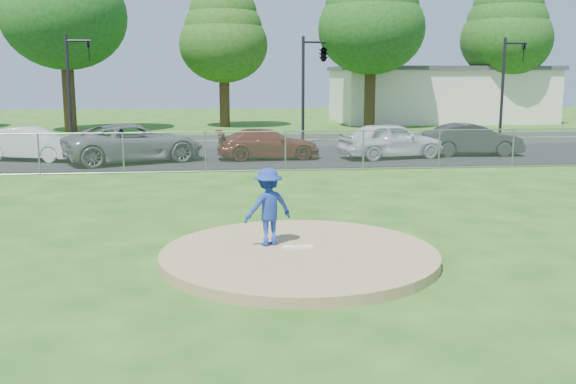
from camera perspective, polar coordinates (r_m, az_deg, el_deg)
name	(u,v)px	position (r m, az deg, el deg)	size (l,w,h in m)	color
ground	(263,180)	(22.29, -2.25, 1.11)	(120.00, 120.00, 0.00)	#1D4C10
pitchers_mound	(299,256)	(12.54, 1.00, -5.67)	(5.40, 5.40, 0.20)	#917A4F
pitching_rubber	(298,247)	(12.70, 0.89, -4.91)	(0.60, 0.15, 0.04)	white
chain_link_fence	(259,152)	(24.17, -2.60, 3.61)	(40.00, 0.06, 1.50)	gray
parking_lot	(253,157)	(28.72, -3.17, 3.16)	(50.00, 8.00, 0.01)	black
street	(245,140)	(36.16, -3.83, 4.61)	(60.00, 7.00, 0.01)	#232325
commercial_building	(438,94)	(52.96, 13.21, 8.49)	(16.40, 9.40, 4.30)	beige
tree_left	(63,0)	(44.24, -19.35, 15.79)	(7.84, 7.84, 12.53)	#392715
tree_center	(223,33)	(46.05, -5.77, 13.84)	(6.16, 6.16, 9.84)	#392515
tree_right	(372,15)	(45.39, 7.44, 15.36)	(7.28, 7.28, 11.63)	#322212
tree_far_right	(507,28)	(51.78, 18.87, 13.61)	(6.72, 6.72, 10.74)	#3C2615
traffic_signal_left	(73,80)	(34.72, -18.55, 9.43)	(1.28, 0.20, 5.60)	black
traffic_signal_center	(321,56)	(34.42, 3.00, 12.02)	(1.42, 2.48, 5.60)	black
traffic_signal_right	(507,80)	(37.44, 18.90, 9.43)	(1.28, 0.20, 5.60)	black
pitcher	(268,207)	(12.77, -1.77, -1.33)	(1.00, 0.58, 1.56)	navy
traffic_cone	(82,155)	(27.69, -17.82, 3.16)	(0.36, 0.36, 0.70)	#F8570D
parked_car_white	(32,144)	(29.40, -21.83, 3.99)	(1.48, 4.24, 1.40)	white
parked_car_gray	(134,143)	(27.53, -13.52, 4.26)	(2.63, 5.71, 1.59)	slate
parked_car_darkred	(268,144)	(27.78, -1.79, 4.28)	(1.81, 4.45, 1.29)	#5E1F17
parked_car_pearl	(391,140)	(28.43, 9.15, 4.57)	(1.85, 4.59, 1.56)	silver
parked_car_charcoal	(472,139)	(30.28, 16.06, 4.52)	(1.52, 4.35, 1.43)	#252628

